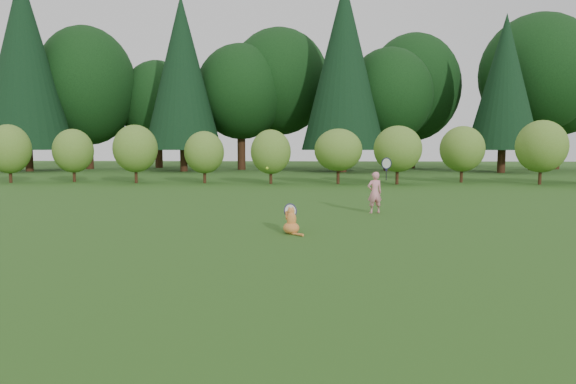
# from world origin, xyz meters

# --- Properties ---
(ground) EXTENTS (100.00, 100.00, 0.00)m
(ground) POSITION_xyz_m (0.00, 0.00, 0.00)
(ground) COLOR #274A14
(ground) RESTS_ON ground
(shrub_row) EXTENTS (28.00, 3.00, 2.80)m
(shrub_row) POSITION_xyz_m (0.00, 13.00, 1.40)
(shrub_row) COLOR #577725
(shrub_row) RESTS_ON ground
(woodland_backdrop) EXTENTS (48.00, 10.00, 15.00)m
(woodland_backdrop) POSITION_xyz_m (0.00, 23.00, 7.50)
(woodland_backdrop) COLOR black
(woodland_backdrop) RESTS_ON ground
(child) EXTENTS (0.60, 0.35, 1.56)m
(child) POSITION_xyz_m (2.29, 2.71, 0.55)
(child) COLOR pink
(child) RESTS_ON ground
(cat) EXTENTS (0.49, 0.76, 0.71)m
(cat) POSITION_xyz_m (0.32, -0.29, 0.27)
(cat) COLOR #DA6129
(cat) RESTS_ON ground
(tennis_ball) EXTENTS (0.06, 0.06, 0.06)m
(tennis_ball) POSITION_xyz_m (-0.21, 0.40, 1.22)
(tennis_ball) COLOR #9ACE18
(tennis_ball) RESTS_ON ground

